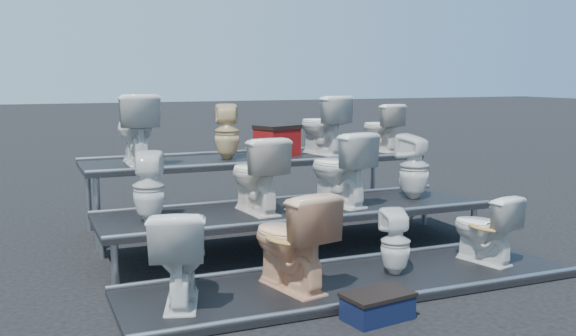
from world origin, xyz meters
name	(u,v)px	position (x,y,z in m)	size (l,w,h in m)	color
ground	(296,250)	(0.00, 0.00, 0.00)	(80.00, 80.00, 0.00)	black
tier_front	(354,283)	(0.00, -1.30, 0.03)	(4.20, 1.20, 0.06)	black
tier_mid	(296,229)	(0.00, 0.00, 0.23)	(4.20, 1.20, 0.46)	black
tier_back	(255,191)	(0.00, 1.30, 0.43)	(4.20, 1.20, 0.86)	black
toilet_0	(180,256)	(-1.58, -1.30, 0.45)	(0.44, 0.77, 0.79)	silver
toilet_1	(291,240)	(-0.62, -1.30, 0.49)	(0.48, 0.84, 0.86)	#E3A87F
toilet_2	(395,242)	(0.43, -1.30, 0.36)	(0.27, 0.28, 0.61)	silver
toilet_3	(484,228)	(1.44, -1.30, 0.40)	(0.38, 0.67, 0.68)	silver
toilet_4	(149,187)	(-1.57, 0.00, 0.80)	(0.31, 0.32, 0.69)	silver
toilet_5	(256,174)	(-0.46, 0.00, 0.86)	(0.45, 0.78, 0.80)	silver
toilet_6	(339,168)	(0.51, 0.00, 0.87)	(0.46, 0.80, 0.82)	silver
toilet_7	(414,167)	(1.49, 0.00, 0.84)	(0.34, 0.35, 0.75)	silver
toilet_8	(136,129)	(-1.46, 1.30, 1.27)	(0.45, 0.80, 0.81)	silver
toilet_9	(227,132)	(-0.36, 1.30, 1.20)	(0.31, 0.31, 0.68)	#D9BE89
toilet_10	(322,125)	(0.93, 1.30, 1.24)	(0.43, 0.75, 0.77)	silver
toilet_11	(381,127)	(1.81, 1.30, 1.18)	(0.36, 0.63, 0.64)	silver
red_crate	(277,142)	(0.32, 1.36, 1.03)	(0.48, 0.38, 0.35)	maroon
step_stool	(378,308)	(-0.21, -2.08, 0.09)	(0.52, 0.31, 0.19)	black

